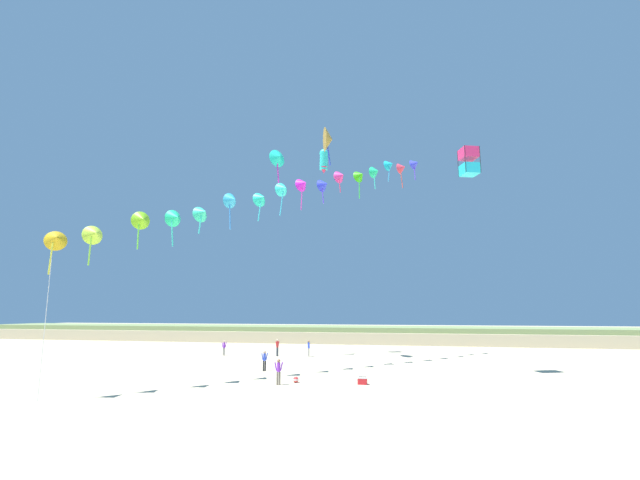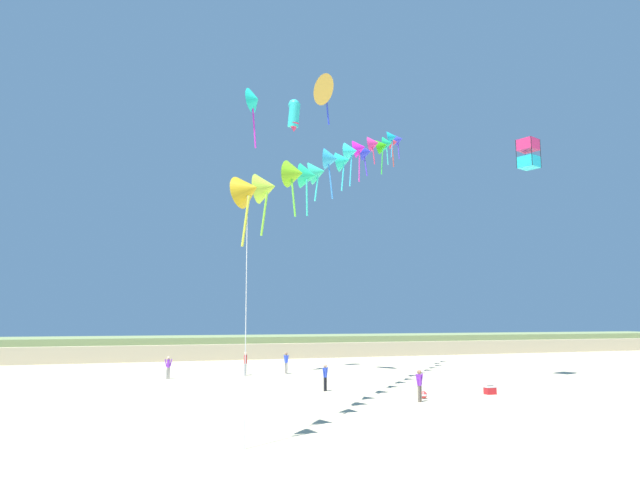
% 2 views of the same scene
% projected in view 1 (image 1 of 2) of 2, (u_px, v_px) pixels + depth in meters
% --- Properties ---
extents(ground_plane, '(240.00, 240.00, 0.00)m').
position_uv_depth(ground_plane, '(246.00, 403.00, 20.84)').
color(ground_plane, beige).
extents(dune_ridge, '(120.00, 11.43, 2.20)m').
position_uv_depth(dune_ridge, '(357.00, 334.00, 62.22)').
color(dune_ridge, '#BFAE8B').
rests_on(dune_ridge, ground).
extents(person_near_left, '(0.27, 0.57, 1.66)m').
position_uv_depth(person_near_left, '(277.00, 346.00, 42.60)').
color(person_near_left, '#474C56').
rests_on(person_near_left, ground).
extents(person_near_right, '(0.46, 0.36, 1.49)m').
position_uv_depth(person_near_right, '(265.00, 359.00, 32.08)').
color(person_near_right, black).
rests_on(person_near_right, ground).
extents(person_mid_center, '(0.53, 0.26, 1.53)m').
position_uv_depth(person_mid_center, '(279.00, 370.00, 26.12)').
color(person_mid_center, '#726656').
rests_on(person_mid_center, ground).
extents(person_far_left, '(0.52, 0.20, 1.50)m').
position_uv_depth(person_far_left, '(224.00, 347.00, 43.13)').
color(person_far_left, gray).
rests_on(person_far_left, ground).
extents(person_far_right, '(0.31, 0.52, 1.56)m').
position_uv_depth(person_far_right, '(309.00, 347.00, 42.24)').
color(person_far_right, gray).
rests_on(person_far_right, ground).
extents(kite_banner_string, '(20.53, 27.18, 20.52)m').
position_uv_depth(kite_banner_string, '(294.00, 189.00, 33.96)').
color(kite_banner_string, gold).
extents(large_kite_low_lead, '(1.80, 2.01, 4.72)m').
position_uv_depth(large_kite_low_lead, '(278.00, 158.00, 44.77)').
color(large_kite_low_lead, '#1FE6C2').
extents(large_kite_mid_trail, '(1.54, 1.54, 2.06)m').
position_uv_depth(large_kite_mid_trail, '(469.00, 162.00, 32.07)').
color(large_kite_mid_trail, '#22C9E1').
extents(large_kite_high_solo, '(1.65, 2.59, 3.95)m').
position_uv_depth(large_kite_high_solo, '(329.00, 139.00, 42.99)').
color(large_kite_high_solo, gold).
extents(large_kite_outer_drift, '(1.29, 1.42, 2.80)m').
position_uv_depth(large_kite_outer_drift, '(324.00, 160.00, 47.32)').
color(large_kite_outer_drift, '#2EDBD0').
extents(beach_cooler, '(0.58, 0.41, 0.46)m').
position_uv_depth(beach_cooler, '(362.00, 381.00, 26.22)').
color(beach_cooler, red).
rests_on(beach_cooler, ground).
extents(beach_ball, '(0.36, 0.36, 0.36)m').
position_uv_depth(beach_ball, '(296.00, 380.00, 26.86)').
color(beach_ball, red).
rests_on(beach_ball, ground).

